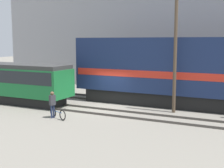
{
  "coord_description": "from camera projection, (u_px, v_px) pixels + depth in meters",
  "views": [
    {
      "loc": [
        10.22,
        -19.02,
        4.71
      ],
      "look_at": [
        0.9,
        -0.18,
        1.8
      ],
      "focal_mm": 50.0,
      "sensor_mm": 36.0,
      "label": 1
    }
  ],
  "objects": [
    {
      "name": "freight_locomotive",
      "position": [
        199.0,
        71.0,
        21.71
      ],
      "size": [
        18.13,
        3.04,
        5.55
      ],
      "color": "black",
      "rests_on": "ground"
    },
    {
      "name": "ground_plane",
      "position": [
        102.0,
        108.0,
        22.03
      ],
      "size": [
        120.0,
        120.0,
        0.0
      ],
      "primitive_type": "plane",
      "color": "slate"
    },
    {
      "name": "utility_pole_left",
      "position": [
        175.0,
        52.0,
        20.15
      ],
      "size": [
        0.22,
        0.22,
        7.98
      ],
      "color": "#4C3D2D",
      "rests_on": "ground"
    },
    {
      "name": "track_far",
      "position": [
        120.0,
        100.0,
        24.74
      ],
      "size": [
        60.0,
        1.51,
        0.14
      ],
      "color": "#47423D",
      "rests_on": "ground"
    },
    {
      "name": "person",
      "position": [
        52.0,
        102.0,
        19.06
      ],
      "size": [
        0.34,
        0.42,
        1.66
      ],
      "color": "#232D4C",
      "rests_on": "ground"
    },
    {
      "name": "bicycle",
      "position": [
        58.0,
        114.0,
        18.98
      ],
      "size": [
        1.6,
        0.74,
        0.7
      ],
      "color": "black",
      "rests_on": "ground"
    },
    {
      "name": "track_near",
      "position": [
        93.0,
        110.0,
        20.96
      ],
      "size": [
        60.0,
        1.5,
        0.14
      ],
      "color": "#47423D",
      "rests_on": "ground"
    },
    {
      "name": "streetcar",
      "position": [
        14.0,
        80.0,
        23.82
      ],
      "size": [
        9.47,
        2.54,
        3.0
      ],
      "color": "black",
      "rests_on": "ground"
    },
    {
      "name": "building_backdrop",
      "position": [
        158.0,
        29.0,
        32.17
      ],
      "size": [
        34.14,
        6.0,
        11.89
      ],
      "color": "#99999E",
      "rests_on": "ground"
    }
  ]
}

